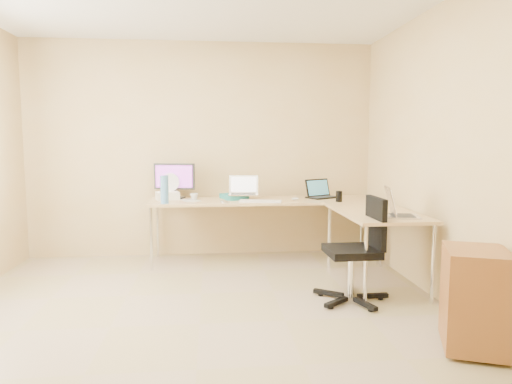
{
  "coord_description": "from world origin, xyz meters",
  "views": [
    {
      "loc": [
        0.1,
        -3.44,
        1.4
      ],
      "look_at": [
        0.55,
        1.1,
        0.9
      ],
      "focal_mm": 32.23,
      "sensor_mm": 36.0,
      "label": 1
    }
  ],
  "objects": [
    {
      "name": "floor",
      "position": [
        0.0,
        0.0,
        0.0
      ],
      "size": [
        4.5,
        4.5,
        0.0
      ],
      "primitive_type": "plane",
      "color": "tan",
      "rests_on": "ground"
    },
    {
      "name": "wall_back",
      "position": [
        0.0,
        2.25,
        1.3
      ],
      "size": [
        4.5,
        0.0,
        4.5
      ],
      "primitive_type": "plane",
      "rotation": [
        1.57,
        0.0,
        0.0
      ],
      "color": "tan",
      "rests_on": "ground"
    },
    {
      "name": "wall_front",
      "position": [
        0.0,
        -2.25,
        1.3
      ],
      "size": [
        4.5,
        0.0,
        4.5
      ],
      "primitive_type": "plane",
      "rotation": [
        -1.57,
        0.0,
        0.0
      ],
      "color": "tan",
      "rests_on": "ground"
    },
    {
      "name": "wall_right",
      "position": [
        2.1,
        0.0,
        1.3
      ],
      "size": [
        0.0,
        4.5,
        4.5
      ],
      "primitive_type": "plane",
      "rotation": [
        1.57,
        0.0,
        -1.57
      ],
      "color": "tan",
      "rests_on": "ground"
    },
    {
      "name": "desk_main",
      "position": [
        0.72,
        1.85,
        0.36
      ],
      "size": [
        2.65,
        0.7,
        0.73
      ],
      "primitive_type": "cube",
      "color": "tan",
      "rests_on": "ground"
    },
    {
      "name": "desk_return",
      "position": [
        1.7,
        0.85,
        0.36
      ],
      "size": [
        0.7,
        1.3,
        0.73
      ],
      "primitive_type": "cube",
      "color": "tan",
      "rests_on": "ground"
    },
    {
      "name": "monitor",
      "position": [
        -0.33,
        2.05,
        0.94
      ],
      "size": [
        0.51,
        0.26,
        0.42
      ],
      "primitive_type": "cube",
      "rotation": [
        0.0,
        0.0,
        -0.22
      ],
      "color": "#262626",
      "rests_on": "desk_main"
    },
    {
      "name": "book_stack",
      "position": [
        0.37,
        1.92,
        0.76
      ],
      "size": [
        0.34,
        0.4,
        0.06
      ],
      "primitive_type": "cube",
      "rotation": [
        0.0,
        0.0,
        0.33
      ],
      "color": "teal",
      "rests_on": "desk_main"
    },
    {
      "name": "laptop_center",
      "position": [
        0.48,
        1.83,
        0.9
      ],
      "size": [
        0.36,
        0.29,
        0.22
      ],
      "primitive_type": "cube",
      "rotation": [
        0.0,
        0.0,
        -0.1
      ],
      "color": "silver",
      "rests_on": "desk_main"
    },
    {
      "name": "laptop_black",
      "position": [
        1.43,
        1.91,
        0.84
      ],
      "size": [
        0.44,
        0.4,
        0.23
      ],
      "primitive_type": "cube",
      "rotation": [
        0.0,
        0.0,
        0.51
      ],
      "color": "black",
      "rests_on": "desk_main"
    },
    {
      "name": "keyboard",
      "position": [
        0.65,
        1.61,
        0.74
      ],
      "size": [
        0.49,
        0.24,
        0.02
      ],
      "primitive_type": "cube",
      "rotation": [
        0.0,
        0.0,
        -0.25
      ],
      "color": "silver",
      "rests_on": "desk_main"
    },
    {
      "name": "mouse",
      "position": [
        1.07,
        1.73,
        0.75
      ],
      "size": [
        0.11,
        0.09,
        0.03
      ],
      "primitive_type": "ellipsoid",
      "rotation": [
        0.0,
        0.0,
        0.42
      ],
      "color": "silver",
      "rests_on": "desk_main"
    },
    {
      "name": "mug",
      "position": [
        -0.09,
        1.83,
        0.77
      ],
      "size": [
        0.11,
        0.11,
        0.08
      ],
      "primitive_type": "imported",
      "rotation": [
        0.0,
        0.0,
        -0.35
      ],
      "color": "silver",
      "rests_on": "desk_main"
    },
    {
      "name": "cd_stack",
      "position": [
        0.25,
        1.59,
        0.74
      ],
      "size": [
        0.13,
        0.13,
        0.03
      ],
      "primitive_type": "cylinder",
      "rotation": [
        0.0,
        0.0,
        0.32
      ],
      "color": "silver",
      "rests_on": "desk_main"
    },
    {
      "name": "water_bottle",
      "position": [
        -0.4,
        1.59,
        0.88
      ],
      "size": [
        0.11,
        0.11,
        0.31
      ],
      "primitive_type": "cylinder",
      "rotation": [
        0.0,
        0.0,
        -0.22
      ],
      "color": "#4B81B1",
      "rests_on": "desk_main"
    },
    {
      "name": "papers",
      "position": [
        -0.13,
        1.82,
        0.73
      ],
      "size": [
        0.26,
        0.3,
        0.01
      ],
      "primitive_type": "cube",
      "rotation": [
        0.0,
        0.0,
        0.37
      ],
      "color": "beige",
      "rests_on": "desk_main"
    },
    {
      "name": "white_box",
      "position": [
        -0.4,
        1.93,
        0.78
      ],
      "size": [
        0.29,
        0.25,
        0.09
      ],
      "primitive_type": "cube",
      "rotation": [
        0.0,
        0.0,
        0.28
      ],
      "color": "white",
      "rests_on": "desk_main"
    },
    {
      "name": "desk_fan",
      "position": [
        -0.37,
        2.05,
        0.87
      ],
      "size": [
        0.23,
        0.23,
        0.28
      ],
      "primitive_type": "cylinder",
      "rotation": [
        0.0,
        0.0,
        -0.04
      ],
      "color": "white",
      "rests_on": "desk_main"
    },
    {
      "name": "black_cup",
      "position": [
        1.53,
        1.55,
        0.79
      ],
      "size": [
        0.09,
        0.09,
        0.12
      ],
      "primitive_type": "cylinder",
      "rotation": [
        0.0,
        0.0,
        0.33
      ],
      "color": "black",
      "rests_on": "desk_main"
    },
    {
      "name": "laptop_return",
      "position": [
        1.8,
        0.47,
        0.84
      ],
      "size": [
        0.38,
        0.33,
        0.22
      ],
      "primitive_type": "cube",
      "rotation": [
        0.0,
        0.0,
        1.36
      ],
      "color": "silver",
      "rests_on": "desk_return"
    },
    {
      "name": "office_chair",
      "position": [
        1.32,
        0.39,
        0.5
      ],
      "size": [
        0.57,
        0.57,
        0.93
      ],
      "primitive_type": "cube",
      "rotation": [
        0.0,
        0.0,
        0.02
      ],
      "color": "black",
      "rests_on": "ground"
    },
    {
      "name": "cabinet",
      "position": [
        1.85,
        -0.63,
        0.36
      ],
      "size": [
        0.54,
        0.59,
        0.66
      ],
      "primitive_type": "cube",
      "rotation": [
        0.0,
        0.0,
        -0.38
      ],
      "color": "brown",
      "rests_on": "ground"
    }
  ]
}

